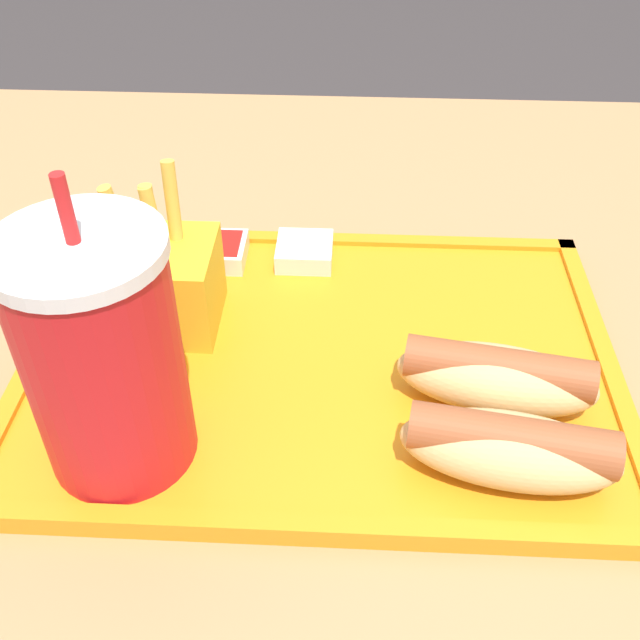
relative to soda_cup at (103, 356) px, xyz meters
The scene contains 8 objects.
dining_table 0.48m from the soda_cup, 126.86° to the right, with size 1.04×0.83×0.75m.
food_tray 0.16m from the soda_cup, 141.93° to the right, with size 0.39×0.28×0.01m.
soda_cup is the anchor object (origin of this frame).
hot_dog_far 0.22m from the soda_cup, behind, with size 0.13×0.07×0.04m.
hot_dog_near 0.23m from the soda_cup, 167.69° to the right, with size 0.13×0.07×0.04m.
fries_carton 0.12m from the soda_cup, 87.72° to the right, with size 0.08×0.07×0.11m.
sauce_cup_mayo 0.22m from the soda_cup, 115.44° to the right, with size 0.04×0.04×0.02m.
sauce_cup_ketchup 0.20m from the soda_cup, 97.60° to the right, with size 0.04×0.04×0.02m.
Camera 1 is at (-0.05, 0.39, 1.10)m, focal length 42.00 mm.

